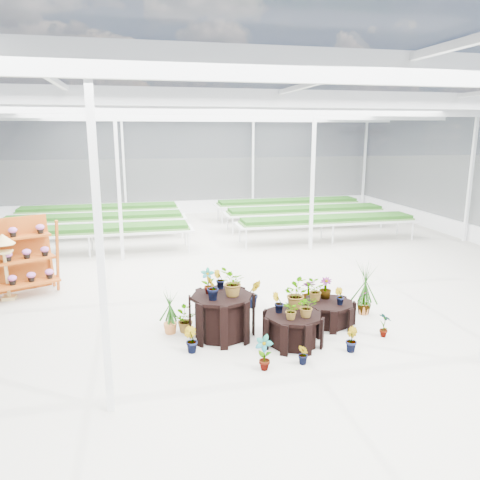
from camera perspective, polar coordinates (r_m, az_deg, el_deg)
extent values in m
plane|color=gray|center=(11.06, 1.33, -6.97)|extent=(24.00, 24.00, 0.00)
cylinder|color=black|center=(8.92, -2.22, -9.19)|extent=(1.33, 1.33, 0.82)
cylinder|color=black|center=(8.72, 6.44, -10.71)|extent=(1.26, 1.26, 0.57)
cylinder|color=black|center=(9.68, 10.75, -8.72)|extent=(1.23, 1.23, 0.46)
imported|color=#1A4512|center=(8.79, -3.96, -5.00)|extent=(0.28, 0.21, 0.49)
imported|color=#1A4512|center=(8.62, -0.89, -5.20)|extent=(0.59, 0.62, 0.54)
imported|color=#1A4512|center=(9.06, -2.55, -4.82)|extent=(0.22, 0.18, 0.38)
imported|color=#1A4512|center=(8.44, -3.38, -5.83)|extent=(0.29, 0.32, 0.48)
imported|color=#1A4512|center=(8.58, 4.65, -7.61)|extent=(0.22, 0.18, 0.39)
imported|color=#1A4512|center=(8.46, 8.15, -8.00)|extent=(0.38, 0.34, 0.39)
imported|color=#1A4512|center=(8.83, 6.65, -6.52)|extent=(0.44, 0.51, 0.54)
imported|color=#1A4512|center=(8.32, 6.31, -8.53)|extent=(0.32, 0.35, 0.33)
imported|color=#1A4512|center=(9.57, 9.05, -6.10)|extent=(0.49, 0.48, 0.42)
imported|color=#1A4512|center=(9.46, 12.03, -6.72)|extent=(0.24, 0.24, 0.34)
imported|color=#1A4512|center=(9.73, 10.38, -5.78)|extent=(0.33, 0.33, 0.44)
imported|color=#1A4512|center=(8.41, -6.04, -12.01)|extent=(0.32, 0.33, 0.46)
imported|color=#1A4512|center=(9.22, -6.84, -9.63)|extent=(0.57, 0.58, 0.49)
imported|color=#1A4512|center=(7.79, 2.93, -13.59)|extent=(0.37, 0.36, 0.59)
imported|color=#1A4512|center=(8.05, 7.75, -13.67)|extent=(0.18, 0.22, 0.37)
imported|color=#1A4512|center=(8.63, 13.38, -11.71)|extent=(0.24, 0.27, 0.44)
imported|color=#1A4512|center=(9.34, 17.20, -9.83)|extent=(0.25, 0.30, 0.49)
imported|color=#1A4512|center=(10.34, 14.89, -7.26)|extent=(0.43, 0.43, 0.54)
imported|color=#1A4512|center=(10.52, 8.41, -6.42)|extent=(0.35, 0.35, 0.61)
imported|color=#1A4512|center=(10.35, 1.63, -6.52)|extent=(0.36, 0.29, 0.63)
imported|color=#1A4512|center=(9.92, -4.31, -7.55)|extent=(0.37, 0.31, 0.60)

